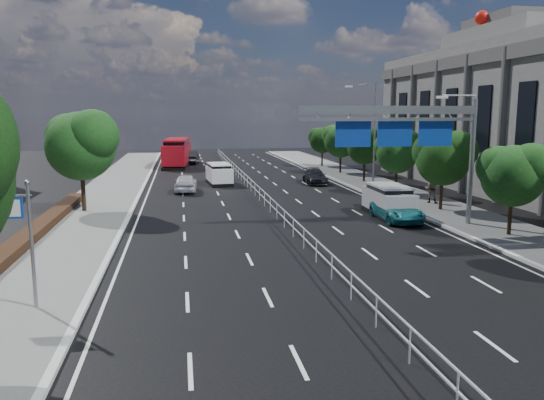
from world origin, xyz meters
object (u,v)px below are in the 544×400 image
object	(u,v)px
near_car_dark	(191,157)
parked_car_dark	(315,176)
parked_car_teal	(397,210)
toilet_sign	(15,224)
pedestrian_b	(432,189)
white_minivan	(219,174)
near_car_silver	(186,183)
silver_minivan	(389,201)
overhead_gantry	(409,128)
red_bus	(177,152)

from	to	relation	value
near_car_dark	parked_car_dark	distance (m)	24.58
parked_car_teal	parked_car_dark	world-z (taller)	parked_car_dark
toilet_sign	near_car_dark	size ratio (longest dim) A/B	0.88
toilet_sign	parked_car_teal	size ratio (longest dim) A/B	0.95
pedestrian_b	white_minivan	bearing A→B (deg)	-7.52
near_car_silver	parked_car_dark	xyz separation A→B (m)	(11.84, 3.29, -0.08)
silver_minivan	overhead_gantry	bearing A→B (deg)	-95.67
near_car_silver	silver_minivan	xyz separation A→B (m)	(12.50, -12.76, 0.23)
pedestrian_b	silver_minivan	bearing A→B (deg)	73.23
toilet_sign	overhead_gantry	world-z (taller)	overhead_gantry
near_car_dark	silver_minivan	bearing A→B (deg)	112.87
silver_minivan	pedestrian_b	world-z (taller)	pedestrian_b
toilet_sign	pedestrian_b	xyz separation A→B (m)	(22.75, 17.05, -1.82)
toilet_sign	near_car_silver	world-z (taller)	toilet_sign
red_bus	pedestrian_b	world-z (taller)	red_bus
near_car_dark	silver_minivan	world-z (taller)	silver_minivan
near_car_silver	parked_car_dark	bearing A→B (deg)	-160.92
pedestrian_b	near_car_dark	bearing A→B (deg)	-28.78
near_car_silver	pedestrian_b	world-z (taller)	pedestrian_b
red_bus	pedestrian_b	bearing A→B (deg)	-55.49
near_car_silver	parked_car_teal	bearing A→B (deg)	134.50
red_bus	parked_car_teal	world-z (taller)	red_bus
parked_car_dark	pedestrian_b	xyz separation A→B (m)	(5.30, -12.55, 0.46)
near_car_dark	silver_minivan	xyz separation A→B (m)	(11.54, -38.10, 0.16)
overhead_gantry	parked_car_teal	distance (m)	5.35
silver_minivan	red_bus	bearing A→B (deg)	112.04
near_car_silver	near_car_dark	distance (m)	25.35
parked_car_dark	white_minivan	bearing A→B (deg)	178.26
toilet_sign	silver_minivan	bearing A→B (deg)	36.79
near_car_dark	parked_car_dark	xyz separation A→B (m)	(10.88, -22.04, -0.15)
near_car_silver	parked_car_teal	world-z (taller)	near_car_silver
overhead_gantry	near_car_dark	xyz separation A→B (m)	(-11.12, 41.59, -4.80)
toilet_sign	parked_car_teal	distance (m)	21.79
silver_minivan	pedestrian_b	xyz separation A→B (m)	(4.64, 3.50, 0.15)
white_minivan	near_car_silver	distance (m)	5.19
toilet_sign	parked_car_dark	xyz separation A→B (m)	(17.45, 29.61, -2.29)
red_bus	parked_car_dark	xyz separation A→B (m)	(12.61, -18.85, -1.10)
near_car_silver	pedestrian_b	size ratio (longest dim) A/B	2.22
overhead_gantry	red_bus	world-z (taller)	overhead_gantry
red_bus	pedestrian_b	distance (m)	36.16
silver_minivan	parked_car_dark	xyz separation A→B (m)	(-0.66, 16.06, -0.31)
overhead_gantry	white_minivan	world-z (taller)	overhead_gantry
white_minivan	parked_car_teal	xyz separation A→B (m)	(9.37, -18.50, -0.31)
parked_car_teal	pedestrian_b	xyz separation A→B (m)	(4.71, 5.05, 0.48)
overhead_gantry	white_minivan	distance (m)	22.83
white_minivan	overhead_gantry	bearing A→B (deg)	-71.06
overhead_gantry	white_minivan	bearing A→B (deg)	113.80
overhead_gantry	red_bus	size ratio (longest dim) A/B	0.89
toilet_sign	near_car_silver	xyz separation A→B (m)	(5.61, 26.31, -2.20)
near_car_silver	silver_minivan	distance (m)	17.87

